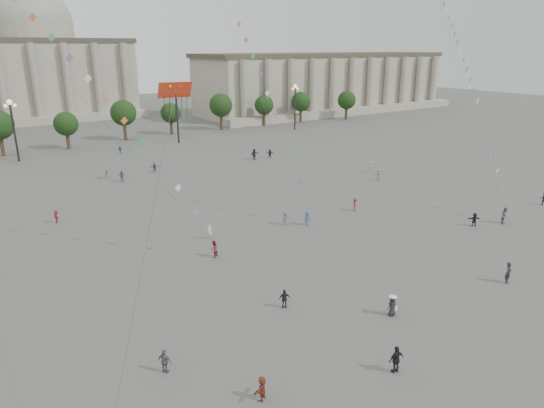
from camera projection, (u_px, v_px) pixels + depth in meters
ground at (370, 306)px, 37.49m from camera, size 360.00×360.00×0.00m
hall_east at (327, 83)px, 148.76m from camera, size 84.00×26.22×17.20m
hall_central at (38, 65)px, 134.68m from camera, size 48.30×34.30×35.50m
tree_row at (92, 118)px, 97.15m from camera, size 137.12×5.12×8.00m
lamp_post_mid_west at (12, 119)px, 82.24m from camera, size 2.00×0.90×10.65m
lamp_post_mid_east at (177, 107)px, 98.26m from camera, size 2.00×0.90×10.65m
lamp_post_far_east at (295, 99)px, 114.28m from camera, size 2.00×0.90×10.65m
person_crowd_0 at (120, 150)px, 90.31m from camera, size 0.99×0.59×1.58m
person_crowd_3 at (474, 219)px, 53.90m from camera, size 1.49×1.12×1.56m
person_crowd_4 at (106, 173)px, 73.36m from camera, size 1.16×1.76×1.82m
person_crowd_6 at (285, 218)px, 54.26m from camera, size 1.13×0.76×1.62m
person_crowd_7 at (379, 175)px, 72.48m from camera, size 1.43×1.35×1.61m
person_crowd_8 at (355, 205)px, 58.89m from camera, size 1.19×1.10×1.61m
person_crowd_9 at (254, 154)px, 85.56m from camera, size 1.86×0.83×1.94m
person_crowd_12 at (155, 167)px, 77.16m from camera, size 1.45×0.90×1.49m
person_crowd_13 at (209, 232)px, 50.27m from camera, size 0.69×0.61×1.58m
person_crowd_15 at (544, 198)px, 61.26m from camera, size 1.02×1.01×1.67m
person_crowd_16 at (122, 176)px, 71.48m from camera, size 1.06×0.50×1.75m
person_crowd_17 at (57, 217)px, 54.85m from camera, size 0.90×1.13×1.53m
person_crowd_19 at (270, 154)px, 86.72m from camera, size 1.46×1.29×1.61m
person_crowd_20 at (508, 273)px, 40.88m from camera, size 0.80×0.65×1.89m
person_crowd_21 at (370, 167)px, 77.33m from camera, size 1.05×1.20×1.61m
tourist_1 at (285, 299)px, 37.01m from camera, size 0.98×0.69×1.55m
tourist_2 at (262, 388)px, 27.37m from camera, size 1.39×1.13×1.48m
tourist_3 at (165, 361)px, 29.63m from camera, size 0.86×0.98×1.58m
tourist_4 at (396, 359)px, 29.63m from camera, size 1.11×0.58×1.82m
kite_flyer_0 at (214, 249)px, 45.93m from camera, size 1.04×0.97×1.71m
kite_flyer_1 at (307, 218)px, 54.16m from camera, size 1.15×0.77×1.66m
kite_flyer_2 at (505, 215)px, 54.65m from camera, size 1.10×0.97×1.92m
hat_person at (392, 305)px, 35.94m from camera, size 0.79×0.60×1.69m
dragon_kite at (175, 104)px, 31.27m from camera, size 6.53×7.87×23.73m
kite_train_east at (456, 41)px, 72.16m from camera, size 28.06×36.87×57.84m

